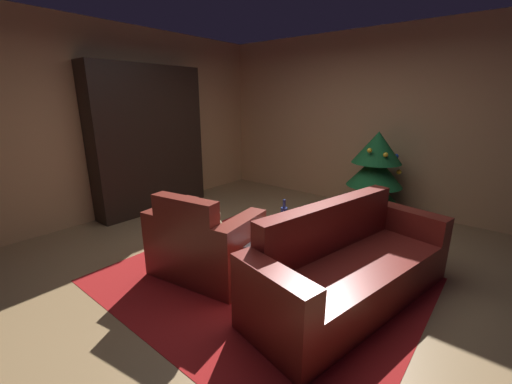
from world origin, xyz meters
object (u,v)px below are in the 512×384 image
Objects in this scene: couch_red at (349,269)px; coffee_table at (264,236)px; bookshelf_unit at (155,143)px; decorated_tree at (375,174)px; book_stack_on_table at (268,226)px; armchair_red at (204,245)px; bottle_on_table at (284,218)px.

couch_red is 2.90× the size of coffee_table.
bookshelf_unit is 1.72× the size of decorated_tree.
book_stack_on_table is (0.01, 0.06, 0.10)m from coffee_table.
armchair_red reaches higher than couch_red.
bookshelf_unit is 2.73m from coffee_table.
armchair_red is (2.13, -0.95, -0.73)m from bookshelf_unit.
decorated_tree is at bearing 84.11° from book_stack_on_table.
bookshelf_unit is at bearing 155.84° from armchair_red.
armchair_red is 1.49× the size of coffee_table.
bookshelf_unit reaches higher than coffee_table.
decorated_tree reaches higher than couch_red.
coffee_table is (2.59, -0.58, -0.64)m from bookshelf_unit.
couch_red is 0.77m from bottle_on_table.
couch_red is 10.90× the size of book_stack_on_table.
bottle_on_table is at bearing -93.42° from decorated_tree.
couch_red reaches higher than bottle_on_table.
decorated_tree reaches higher than bottle_on_table.
coffee_table is at bearing -169.65° from couch_red.
bottle_on_table is at bearing 178.10° from couch_red.
bookshelf_unit is at bearing -148.61° from decorated_tree.
bookshelf_unit is at bearing 167.45° from coffee_table.
armchair_red is at bearing -140.52° from coffee_table.
book_stack_on_table is 0.17m from bottle_on_table.
decorated_tree is (0.24, 2.30, 0.25)m from coffee_table.
coffee_table is at bearing -12.55° from bookshelf_unit.
bottle_on_table is 0.25× the size of decorated_tree.
couch_red reaches higher than book_stack_on_table.
coffee_table is 0.11m from book_stack_on_table.
armchair_red is 2.79m from decorated_tree.
armchair_red is 0.51× the size of couch_red.
bookshelf_unit reaches higher than book_stack_on_table.
decorated_tree is (0.23, 2.24, 0.15)m from book_stack_on_table.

